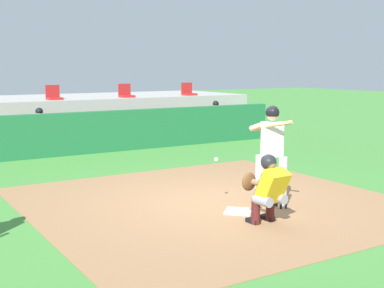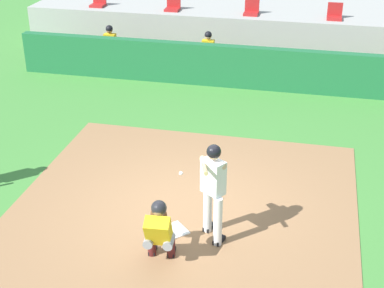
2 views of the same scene
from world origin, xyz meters
The scene contains 14 objects.
ground_plane centered at (0.00, 0.00, 0.00)m, with size 80.00×80.00×0.00m, color #428438.
dirt_infield centered at (0.00, 0.00, 0.01)m, with size 6.40×6.40×0.01m, color #936B47.
home_plate centered at (0.00, -0.80, 0.02)m, with size 0.44×0.44×0.02m, color white.
batter_at_plate centered at (0.69, -0.81, 1.04)m, with size 0.53×0.91×1.80m.
catcher_crouched centered at (-0.02, -1.58, 0.61)m, with size 0.51×1.81×1.13m.
dugout_wall centered at (0.00, 6.50, 0.60)m, with size 13.00×0.30×1.20m, color #1E6638.
dugout_bench centered at (0.00, 7.50, 0.23)m, with size 11.80×0.44×0.45m, color olive.
dugout_player_0 centered at (-4.14, 7.34, 0.67)m, with size 0.49×0.70×1.30m.
dugout_player_1 centered at (-1.03, 7.34, 0.67)m, with size 0.49×0.70×1.30m.
stands_platform centered at (0.00, 10.90, 0.70)m, with size 15.00×4.40×1.40m, color #9E9E99.
stadium_seat_0 centered at (-5.20, 9.38, 1.53)m, with size 0.46×0.46×0.48m.
stadium_seat_1 centered at (-2.60, 9.38, 1.53)m, with size 0.46×0.46×0.48m.
stadium_seat_2 centered at (0.00, 9.38, 1.53)m, with size 0.46×0.46×0.48m.
stadium_seat_3 centered at (2.60, 9.38, 1.53)m, with size 0.46×0.46×0.48m.
Camera 2 is at (2.13, -8.77, 5.90)m, focal length 53.19 mm.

